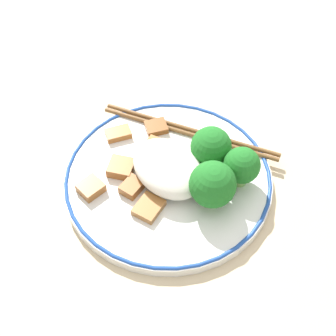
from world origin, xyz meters
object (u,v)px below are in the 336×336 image
broccoli_back_left (213,185)px  chopsticks (190,132)px  broccoli_back_center (242,166)px  broccoli_back_right (211,147)px  plate (168,180)px

broccoli_back_left → chopsticks: 0.12m
broccoli_back_center → broccoli_back_right: (-0.05, -0.01, -0.00)m
plate → broccoli_back_right: 0.07m
plate → broccoli_back_left: bearing=16.9°
broccoli_back_left → broccoli_back_right: size_ratio=1.14×
broccoli_back_left → broccoli_back_center: (-0.00, 0.05, -0.00)m
broccoli_back_left → plate: bearing=-163.1°
chopsticks → broccoli_back_center: bearing=-2.0°
plate → chopsticks: bearing=120.3°
plate → broccoli_back_left: 0.08m
broccoli_back_left → broccoli_back_center: 0.05m
chopsticks → broccoli_back_left: bearing=-26.7°
plate → broccoli_back_center: bearing=47.9°
broccoli_back_right → chopsticks: (-0.05, 0.01, -0.03)m
broccoli_back_left → chopsticks: broccoli_back_left is taller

